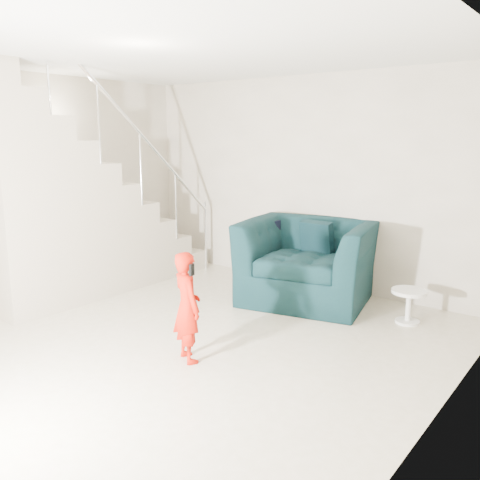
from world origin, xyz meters
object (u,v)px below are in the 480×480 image
armchair (308,261)px  staircase (68,219)px  side_table (409,301)px  toddler (187,307)px

armchair → staircase: (-2.45, -1.57, 0.47)m
side_table → staircase: size_ratio=0.10×
toddler → side_table: 2.42m
armchair → staircase: staircase is taller
toddler → armchair: bearing=-64.9°
armchair → staircase: size_ratio=0.41×
armchair → staircase: bearing=-160.4°
armchair → side_table: bearing=-13.8°
toddler → side_table: toddler is taller
armchair → toddler: bearing=-102.5°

